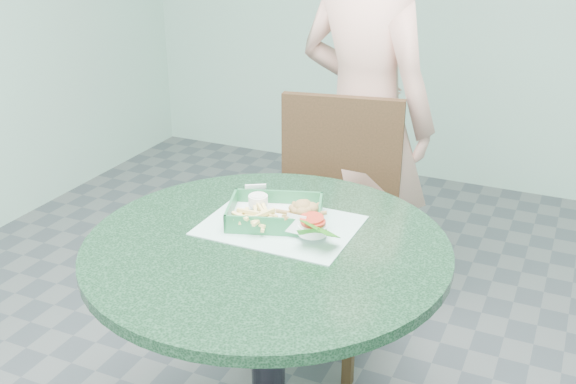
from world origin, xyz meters
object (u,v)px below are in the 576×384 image
at_px(dining_chair, 329,208).
at_px(sauce_ramekin, 264,204).
at_px(cafe_table, 267,304).
at_px(crab_sandwich, 296,222).
at_px(diner_person, 365,103).
at_px(food_basket, 275,222).

xyz_separation_m(dining_chair, sauce_ramekin, (0.03, -0.59, 0.27)).
relative_size(cafe_table, sauce_ramekin, 17.50).
distance_m(cafe_table, crab_sandwich, 0.24).
bearing_deg(sauce_ramekin, dining_chair, 92.51).
height_order(dining_chair, crab_sandwich, dining_chair).
relative_size(diner_person, food_basket, 6.90).
height_order(diner_person, crab_sandwich, diner_person).
height_order(dining_chair, diner_person, diner_person).
xyz_separation_m(dining_chair, diner_person, (0.04, 0.26, 0.34)).
bearing_deg(food_basket, cafe_table, -75.01).
bearing_deg(sauce_ramekin, food_basket, -32.03).
xyz_separation_m(cafe_table, dining_chair, (-0.11, 0.74, -0.05)).
bearing_deg(cafe_table, crab_sandwich, 59.95).
height_order(cafe_table, dining_chair, dining_chair).
xyz_separation_m(dining_chair, crab_sandwich, (0.16, -0.66, 0.27)).
bearing_deg(dining_chair, food_basket, -93.31).
relative_size(dining_chair, food_basket, 3.70).
bearing_deg(diner_person, sauce_ramekin, 104.75).
xyz_separation_m(crab_sandwich, sauce_ramekin, (-0.13, 0.07, -0.00)).
height_order(crab_sandwich, sauce_ramekin, crab_sandwich).
bearing_deg(crab_sandwich, cafe_table, -120.05).
xyz_separation_m(diner_person, crab_sandwich, (0.12, -0.93, -0.07)).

